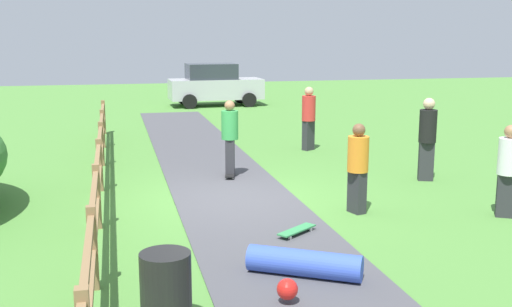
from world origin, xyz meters
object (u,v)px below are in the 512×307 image
(skater_riding, at_px, (230,134))
(bystander_black, at_px, (427,135))
(skateboard_loose, at_px, (297,230))
(bystander_orange, at_px, (358,164))
(trash_bin, at_px, (166,292))
(bystander_red, at_px, (309,115))
(skater_fallen, at_px, (303,265))
(parked_car_silver, at_px, (215,85))
(bystander_white, at_px, (508,167))

(skater_riding, height_order, bystander_black, bystander_black)
(skateboard_loose, bearing_deg, bystander_orange, 34.55)
(trash_bin, xyz_separation_m, bystander_red, (4.84, 9.90, 0.54))
(skater_fallen, xyz_separation_m, parked_car_silver, (2.19, 20.33, 0.76))
(bystander_red, distance_m, bystander_white, 7.10)
(trash_bin, bearing_deg, parked_car_silver, 79.22)
(skater_riding, relative_size, bystander_orange, 1.06)
(bystander_orange, distance_m, bystander_black, 3.19)
(trash_bin, relative_size, parked_car_silver, 0.21)
(bystander_orange, bearing_deg, skateboard_loose, -145.45)
(trash_bin, height_order, skateboard_loose, trash_bin)
(bystander_red, bearing_deg, trash_bin, -116.04)
(skater_riding, bearing_deg, bystander_red, 45.16)
(skateboard_loose, relative_size, bystander_red, 0.43)
(skater_riding, relative_size, bystander_red, 0.98)
(trash_bin, bearing_deg, skater_fallen, 28.89)
(bystander_orange, height_order, bystander_white, bystander_white)
(skater_riding, height_order, bystander_orange, skater_riding)
(trash_bin, bearing_deg, skateboard_loose, 50.11)
(skateboard_loose, bearing_deg, bystander_red, 70.62)
(skater_riding, bearing_deg, parked_car_silver, 81.99)
(bystander_red, relative_size, bystander_white, 1.08)
(skater_riding, distance_m, skateboard_loose, 4.41)
(bystander_white, height_order, parked_car_silver, parked_car_silver)
(trash_bin, distance_m, skater_fallen, 2.17)
(skater_riding, bearing_deg, skateboard_loose, -86.36)
(trash_bin, height_order, bystander_white, bystander_white)
(skater_fallen, relative_size, bystander_black, 0.82)
(trash_bin, xyz_separation_m, bystander_black, (6.25, 5.80, 0.58))
(trash_bin, distance_m, bystander_red, 11.03)
(bystander_orange, bearing_deg, skater_riding, 117.27)
(bystander_red, xyz_separation_m, bystander_white, (1.42, -6.96, -0.08))
(skater_riding, relative_size, skateboard_loose, 2.28)
(bystander_orange, bearing_deg, bystander_white, -18.82)
(bystander_white, xyz_separation_m, parked_car_silver, (-2.19, 18.43, 0.05))
(skater_fallen, distance_m, parked_car_silver, 20.47)
(bystander_black, relative_size, bystander_white, 1.11)
(skater_fallen, relative_size, parked_car_silver, 0.35)
(bystander_orange, xyz_separation_m, bystander_black, (2.47, 2.02, 0.12))
(parked_car_silver, bearing_deg, bystander_red, -86.18)
(parked_car_silver, bearing_deg, bystander_black, -82.04)
(bystander_white, relative_size, parked_car_silver, 0.39)
(skater_fallen, distance_m, bystander_black, 6.51)
(skateboard_loose, relative_size, bystander_black, 0.41)
(skateboard_loose, xyz_separation_m, bystander_red, (2.50, 7.10, 0.90))
(skater_fallen, xyz_separation_m, skateboard_loose, (0.45, 1.76, -0.11))
(skater_fallen, xyz_separation_m, bystander_orange, (1.89, 2.75, 0.70))
(skater_fallen, distance_m, skateboard_loose, 1.82)
(bystander_orange, distance_m, parked_car_silver, 17.59)
(skater_fallen, relative_size, bystander_red, 0.85)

